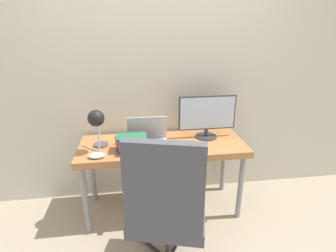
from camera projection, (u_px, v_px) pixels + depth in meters
The scene contains 11 objects.
ground_plane at pixel (167, 228), 2.42m from camera, with size 12.00×12.00×0.00m, color tan.
wall_back at pixel (158, 74), 2.56m from camera, with size 8.00×0.05×2.60m.
desk at pixel (163, 150), 2.46m from camera, with size 1.53×0.59×0.72m.
laptop at pixel (148, 139), 2.40m from camera, with size 0.37×0.25×0.25m.
monitor at pixel (207, 115), 2.50m from camera, with size 0.55×0.21×0.41m.
desk_lamp at pixel (97, 121), 2.18m from camera, with size 0.14×0.27×0.38m.
office_chair at pixel (166, 206), 1.76m from camera, with size 0.64×0.63×1.12m.
book_stack at pixel (131, 143), 2.27m from camera, with size 0.29×0.22×0.14m.
tv_remote at pixel (128, 156), 2.17m from camera, with size 0.06×0.14×0.02m.
media_remote at pixel (143, 157), 2.16m from camera, with size 0.04×0.13×0.02m.
game_controller at pixel (97, 155), 2.16m from camera, with size 0.14×0.10×0.04m.
Camera 1 is at (-0.26, -1.91, 1.73)m, focal length 28.00 mm.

